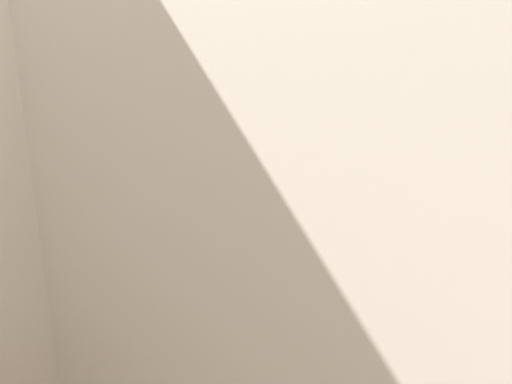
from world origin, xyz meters
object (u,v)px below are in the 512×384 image
object	(u,v)px
mug	(172,256)
laptop	(207,164)
desk	(299,276)
book_stack_tall	(219,207)
book_stack_side	(296,200)
book_stack_keyboard_riser	(266,221)
computer_mouse	(282,218)
keyboard	(265,201)
cell_phone	(323,224)

from	to	relation	value
mug	laptop	bearing A→B (deg)	24.55
desk	book_stack_tall	distance (m)	0.70
book_stack_side	mug	size ratio (longest dim) A/B	1.66
book_stack_side	book_stack_tall	bearing A→B (deg)	166.88
laptop	book_stack_tall	bearing A→B (deg)	-89.64
book_stack_keyboard_riser	mug	size ratio (longest dim) A/B	1.98
computer_mouse	book_stack_tall	bearing A→B (deg)	160.51
desk	book_stack_side	distance (m)	0.43
book_stack_keyboard_riser	book_stack_side	size ratio (longest dim) A/B	1.19
desk	book_stack_side	bearing A→B (deg)	125.19
computer_mouse	mug	xyz separation A→B (m)	(-0.71, 0.01, 0.03)
book_stack_keyboard_riser	keyboard	distance (m)	0.10
cell_phone	book_stack_side	bearing A→B (deg)	96.52
cell_phone	desk	bearing A→B (deg)	89.66
computer_mouse	mug	bearing A→B (deg)	179.21
desk	computer_mouse	size ratio (longest dim) A/B	12.86
book_stack_tall	cell_phone	bearing A→B (deg)	-36.54
book_stack_tall	mug	bearing A→B (deg)	-164.12
book_stack_side	computer_mouse	world-z (taller)	book_stack_side
keyboard	mug	xyz separation A→B (m)	(-0.46, 0.10, -0.14)
book_stack_keyboard_riser	mug	xyz separation A→B (m)	(-0.46, 0.10, -0.04)
desk	mug	size ratio (longest dim) A/B	10.60
computer_mouse	cell_phone	size ratio (longest dim) A/B	0.76
computer_mouse	mug	size ratio (longest dim) A/B	0.82
book_stack_tall	computer_mouse	xyz separation A→B (m)	(0.33, -0.12, -0.12)
mug	book_stack_side	bearing A→B (deg)	-0.05
book_stack_side	cell_phone	xyz separation A→B (m)	(-0.05, -0.20, -0.07)
book_stack_keyboard_riser	mug	bearing A→B (deg)	167.46
laptop	book_stack_keyboard_riser	bearing A→B (deg)	-72.19
book_stack_side	computer_mouse	distance (m)	0.15
laptop	book_stack_side	bearing A→B (deg)	-20.43
desk	laptop	world-z (taller)	laptop
keyboard	computer_mouse	distance (m)	0.31
mug	book_stack_keyboard_riser	bearing A→B (deg)	-12.54
book_stack_tall	book_stack_side	bearing A→B (deg)	-13.12
mug	cell_phone	world-z (taller)	mug
book_stack_tall	keyboard	bearing A→B (deg)	-68.44
keyboard	mug	bearing A→B (deg)	164.90
book_stack_side	laptop	xyz separation A→B (m)	(-0.46, 0.17, 0.25)
laptop	keyboard	world-z (taller)	laptop
laptop	mug	bearing A→B (deg)	-155.45
desk	laptop	bearing A→B (deg)	157.70
book_stack_tall	cell_phone	distance (m)	0.53
book_stack_keyboard_riser	keyboard	size ratio (longest dim) A/B	0.59
cell_phone	laptop	bearing A→B (deg)	157.66
keyboard	computer_mouse	bearing A→B (deg)	18.67
desk	book_stack_tall	size ratio (longest dim) A/B	4.94
laptop	keyboard	size ratio (longest dim) A/B	0.79
keyboard	laptop	bearing A→B (deg)	104.59
book_stack_side	computer_mouse	bearing A→B (deg)	-176.08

